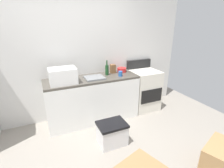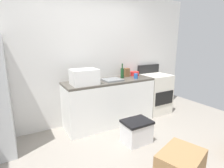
# 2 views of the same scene
# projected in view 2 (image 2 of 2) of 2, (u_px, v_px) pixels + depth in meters

# --- Properties ---
(ground_plane) EXTENTS (6.00, 6.00, 0.00)m
(ground_plane) POSITION_uv_depth(u_px,v_px,m) (132.00, 160.00, 2.50)
(ground_plane) COLOR gray
(wall_back) EXTENTS (5.00, 0.10, 2.60)m
(wall_back) POSITION_uv_depth(u_px,v_px,m) (88.00, 59.00, 3.51)
(wall_back) COLOR silver
(wall_back) RESTS_ON ground_plane
(kitchen_counter) EXTENTS (1.80, 0.60, 0.90)m
(kitchen_counter) POSITION_uv_depth(u_px,v_px,m) (109.00, 102.00, 3.56)
(kitchen_counter) COLOR white
(kitchen_counter) RESTS_ON ground_plane
(stove_oven) EXTENTS (0.60, 0.61, 1.10)m
(stove_oven) POSITION_uv_depth(u_px,v_px,m) (155.00, 93.00, 4.15)
(stove_oven) COLOR silver
(stove_oven) RESTS_ON ground_plane
(microwave) EXTENTS (0.46, 0.34, 0.27)m
(microwave) POSITION_uv_depth(u_px,v_px,m) (84.00, 77.00, 3.08)
(microwave) COLOR white
(microwave) RESTS_ON kitchen_counter
(sink_basin) EXTENTS (0.36, 0.32, 0.03)m
(sink_basin) POSITION_uv_depth(u_px,v_px,m) (112.00, 80.00, 3.41)
(sink_basin) COLOR slate
(sink_basin) RESTS_ON kitchen_counter
(wine_bottle) EXTENTS (0.07, 0.07, 0.30)m
(wine_bottle) POSITION_uv_depth(u_px,v_px,m) (122.00, 73.00, 3.64)
(wine_bottle) COLOR #193F1E
(wine_bottle) RESTS_ON kitchen_counter
(coffee_mug) EXTENTS (0.08, 0.08, 0.10)m
(coffee_mug) POSITION_uv_depth(u_px,v_px,m) (136.00, 76.00, 3.60)
(coffee_mug) COLOR #2659A5
(coffee_mug) RESTS_ON kitchen_counter
(knife_block) EXTENTS (0.10, 0.10, 0.18)m
(knife_block) POSITION_uv_depth(u_px,v_px,m) (127.00, 72.00, 3.80)
(knife_block) COLOR brown
(knife_block) RESTS_ON kitchen_counter
(mixing_bowl) EXTENTS (0.19, 0.19, 0.09)m
(mixing_bowl) POSITION_uv_depth(u_px,v_px,m) (135.00, 74.00, 3.90)
(mixing_bowl) COLOR red
(mixing_bowl) RESTS_ON kitchen_counter
(storage_bin) EXTENTS (0.46, 0.36, 0.38)m
(storage_bin) POSITION_uv_depth(u_px,v_px,m) (137.00, 131.00, 2.91)
(storage_bin) COLOR silver
(storage_bin) RESTS_ON ground_plane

